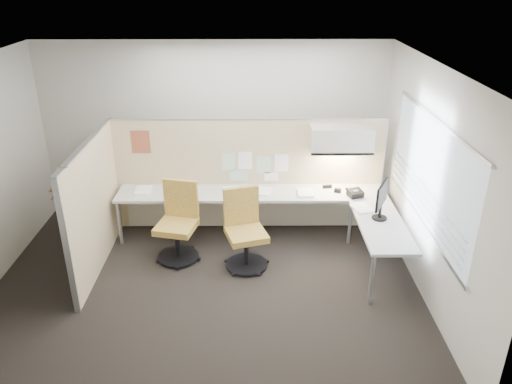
{
  "coord_description": "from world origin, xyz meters",
  "views": [
    {
      "loc": [
        0.61,
        -5.48,
        3.81
      ],
      "look_at": [
        0.66,
        0.8,
        0.95
      ],
      "focal_mm": 35.0,
      "sensor_mm": 36.0,
      "label": 1
    }
  ],
  "objects_px": {
    "monitor": "(381,199)",
    "phone": "(355,193)",
    "chair_left": "(178,224)",
    "desk": "(274,204)",
    "chair_right": "(245,232)"
  },
  "relations": [
    {
      "from": "chair_left",
      "to": "chair_right",
      "type": "distance_m",
      "value": 0.96
    },
    {
      "from": "monitor",
      "to": "phone",
      "type": "distance_m",
      "value": 0.77
    },
    {
      "from": "desk",
      "to": "chair_left",
      "type": "relative_size",
      "value": 3.63
    },
    {
      "from": "desk",
      "to": "chair_right",
      "type": "height_order",
      "value": "chair_right"
    },
    {
      "from": "chair_right",
      "to": "phone",
      "type": "height_order",
      "value": "chair_right"
    },
    {
      "from": "chair_right",
      "to": "phone",
      "type": "bearing_deg",
      "value": 4.97
    },
    {
      "from": "chair_left",
      "to": "phone",
      "type": "relative_size",
      "value": 4.24
    },
    {
      "from": "desk",
      "to": "monitor",
      "type": "bearing_deg",
      "value": -27.87
    },
    {
      "from": "chair_left",
      "to": "phone",
      "type": "height_order",
      "value": "chair_left"
    },
    {
      "from": "monitor",
      "to": "phone",
      "type": "height_order",
      "value": "monitor"
    },
    {
      "from": "chair_right",
      "to": "monitor",
      "type": "relative_size",
      "value": 2.14
    },
    {
      "from": "chair_left",
      "to": "monitor",
      "type": "relative_size",
      "value": 2.17
    },
    {
      "from": "chair_left",
      "to": "phone",
      "type": "distance_m",
      "value": 2.58
    },
    {
      "from": "chair_left",
      "to": "desk",
      "type": "bearing_deg",
      "value": 31.31
    },
    {
      "from": "phone",
      "to": "monitor",
      "type": "bearing_deg",
      "value": -92.97
    }
  ]
}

